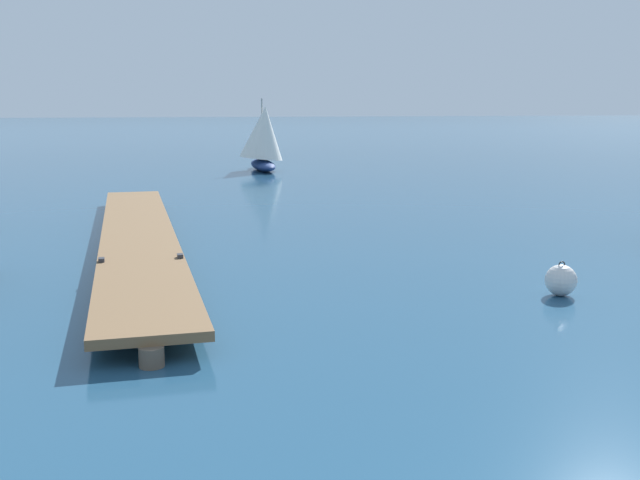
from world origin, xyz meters
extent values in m
cube|color=brown|center=(-5.26, 16.02, 0.37)|extent=(2.46, 17.95, 0.16)
cylinder|color=brown|center=(-4.92, 7.08, 0.15)|extent=(0.36, 0.36, 0.29)
cylinder|color=brown|center=(-5.09, 11.55, 0.15)|extent=(0.36, 0.36, 0.29)
cylinder|color=brown|center=(-5.26, 16.02, 0.15)|extent=(0.36, 0.36, 0.29)
cylinder|color=brown|center=(-5.42, 20.49, 0.15)|extent=(0.36, 0.36, 0.29)
cylinder|color=brown|center=(-5.59, 24.96, 0.15)|extent=(0.36, 0.36, 0.29)
cube|color=#333338|center=(-5.92, 12.41, 0.49)|extent=(0.13, 0.20, 0.08)
cube|color=#333338|center=(-4.32, 12.47, 0.49)|extent=(0.13, 0.20, 0.08)
sphere|color=silver|center=(2.80, 9.43, 0.30)|extent=(0.61, 0.61, 0.61)
torus|color=black|center=(2.80, 9.43, 0.61)|extent=(0.14, 0.02, 0.14)
ellipsoid|color=navy|center=(1.06, 37.71, 0.30)|extent=(1.23, 4.75, 0.60)
cylinder|color=#B2ADA3|center=(1.06, 37.81, 2.26)|extent=(0.08, 0.08, 3.32)
cone|color=silver|center=(1.07, 37.46, 2.09)|extent=(2.71, 2.43, 3.05)
camera|label=1|loc=(-4.78, -3.28, 3.67)|focal=41.98mm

